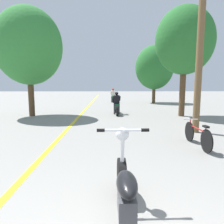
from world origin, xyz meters
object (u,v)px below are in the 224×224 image
object	(u,v)px
motorcycle_rider_far	(113,97)
motorcycle_foreground	(126,197)
motorcycle_rider_lead	(117,106)
bicycle_parked	(197,135)
utility_pole	(201,35)
roadside_tree_right_near	(185,41)
roadside_tree_right_far	(154,67)
roadside_tree_left	(29,46)

from	to	relation	value
motorcycle_rider_far	motorcycle_foreground	bearing A→B (deg)	-91.26
motorcycle_rider_lead	bicycle_parked	bearing A→B (deg)	-73.32
motorcycle_rider_lead	motorcycle_rider_far	distance (m)	8.60
utility_pole	motorcycle_rider_far	bearing A→B (deg)	101.21
roadside_tree_right_near	motorcycle_rider_lead	xyz separation A→B (m)	(-3.64, 0.86, -3.60)
motorcycle_foreground	roadside_tree_right_near	bearing A→B (deg)	65.84
roadside_tree_right_near	motorcycle_rider_lead	bearing A→B (deg)	166.68
roadside_tree_right_far	roadside_tree_right_near	bearing A→B (deg)	-93.15
roadside_tree_right_far	roadside_tree_left	world-z (taller)	roadside_tree_left
utility_pole	bicycle_parked	size ratio (longest dim) A/B	4.00
roadside_tree_left	utility_pole	bearing A→B (deg)	-29.33
motorcycle_rider_far	roadside_tree_right_near	bearing A→B (deg)	-69.18
roadside_tree_left	roadside_tree_right_near	bearing A→B (deg)	-2.13
roadside_tree_right_near	motorcycle_foreground	world-z (taller)	roadside_tree_right_near
roadside_tree_right_near	bicycle_parked	world-z (taller)	roadside_tree_right_near
roadside_tree_left	motorcycle_foreground	world-z (taller)	roadside_tree_left
roadside_tree_left	motorcycle_rider_lead	size ratio (longest dim) A/B	2.83
roadside_tree_left	roadside_tree_right_far	bearing A→B (deg)	43.64
motorcycle_rider_lead	bicycle_parked	distance (m)	6.84
roadside_tree_right_near	roadside_tree_right_far	xyz separation A→B (m)	(0.49, 8.91, -0.60)
motorcycle_rider_far	roadside_tree_right_far	bearing A→B (deg)	-7.76
utility_pole	roadside_tree_right_far	xyz separation A→B (m)	(1.43, 12.84, 0.04)
roadside_tree_right_near	motorcycle_foreground	distance (m)	10.45
roadside_tree_right_near	motorcycle_foreground	bearing A→B (deg)	-114.16
utility_pole	motorcycle_rider_lead	world-z (taller)	utility_pole
roadside_tree_right_far	roadside_tree_left	distance (m)	12.45
roadside_tree_right_far	motorcycle_rider_far	bearing A→B (deg)	172.24
utility_pole	roadside_tree_right_far	distance (m)	12.92
motorcycle_rider_far	utility_pole	bearing A→B (deg)	-78.79
motorcycle_foreground	bicycle_parked	world-z (taller)	motorcycle_foreground
roadside_tree_right_near	motorcycle_rider_far	xyz separation A→B (m)	(-3.60, 9.46, -3.58)
bicycle_parked	roadside_tree_left	bearing A→B (deg)	138.72
roadside_tree_right_near	motorcycle_foreground	xyz separation A→B (m)	(-4.00, -8.92, -3.69)
utility_pole	motorcycle_foreground	size ratio (longest dim) A/B	3.14
roadside_tree_right_near	motorcycle_rider_far	distance (m)	10.74
bicycle_parked	motorcycle_rider_far	bearing A→B (deg)	97.22
roadside_tree_left	motorcycle_foreground	distance (m)	10.84
roadside_tree_right_near	bicycle_parked	size ratio (longest dim) A/B	3.53
roadside_tree_right_near	utility_pole	bearing A→B (deg)	-103.47
roadside_tree_right_near	roadside_tree_right_far	bearing A→B (deg)	86.85
motorcycle_foreground	motorcycle_rider_far	xyz separation A→B (m)	(0.40, 18.39, 0.12)
utility_pole	roadside_tree_right_far	world-z (taller)	utility_pole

